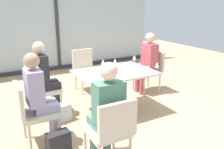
# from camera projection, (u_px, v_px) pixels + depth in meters

# --- Properties ---
(ground_plane) EXTENTS (12.00, 12.00, 0.00)m
(ground_plane) POSITION_uv_depth(u_px,v_px,m) (115.00, 111.00, 4.33)
(ground_plane) COLOR tan
(window_wall_backdrop) EXTENTS (5.87, 0.10, 2.70)m
(window_wall_backdrop) POSITION_uv_depth(u_px,v_px,m) (57.00, 26.00, 6.64)
(window_wall_backdrop) COLOR #A5B7BC
(window_wall_backdrop) RESTS_ON ground_plane
(dining_table_main) EXTENTS (1.29, 0.92, 0.73)m
(dining_table_main) POSITION_uv_depth(u_px,v_px,m) (115.00, 81.00, 4.17)
(dining_table_main) COLOR silver
(dining_table_main) RESTS_ON ground_plane
(chair_side_end) EXTENTS (0.50, 0.46, 0.87)m
(chair_side_end) POSITION_uv_depth(u_px,v_px,m) (32.00, 110.00, 3.22)
(chair_side_end) COLOR beige
(chair_side_end) RESTS_ON ground_plane
(chair_far_left) EXTENTS (0.50, 0.46, 0.87)m
(chair_far_left) POSITION_uv_depth(u_px,v_px,m) (39.00, 87.00, 4.06)
(chair_far_left) COLOR beige
(chair_far_left) RESTS_ON ground_plane
(chair_front_left) EXTENTS (0.46, 0.50, 0.87)m
(chair_front_left) POSITION_uv_depth(u_px,v_px,m) (111.00, 129.00, 2.74)
(chair_front_left) COLOR beige
(chair_front_left) RESTS_ON ground_plane
(chair_far_right) EXTENTS (0.50, 0.46, 0.87)m
(chair_far_right) POSITION_uv_depth(u_px,v_px,m) (151.00, 69.00, 5.15)
(chair_far_right) COLOR beige
(chair_far_right) RESTS_ON ground_plane
(chair_near_window) EXTENTS (0.46, 0.51, 0.87)m
(chair_near_window) POSITION_uv_depth(u_px,v_px,m) (85.00, 67.00, 5.26)
(chair_near_window) COLOR beige
(chair_near_window) RESTS_ON ground_plane
(person_side_end) EXTENTS (0.39, 0.34, 1.26)m
(person_side_end) POSITION_uv_depth(u_px,v_px,m) (39.00, 94.00, 3.21)
(person_side_end) COLOR #9E93B7
(person_side_end) RESTS_ON ground_plane
(person_far_left) EXTENTS (0.39, 0.34, 1.26)m
(person_far_left) POSITION_uv_depth(u_px,v_px,m) (45.00, 74.00, 4.05)
(person_far_left) COLOR #28282D
(person_far_left) RESTS_ON ground_plane
(person_front_left) EXTENTS (0.34, 0.39, 1.26)m
(person_front_left) POSITION_uv_depth(u_px,v_px,m) (106.00, 109.00, 2.77)
(person_front_left) COLOR #4C7F6B
(person_front_left) RESTS_ON ground_plane
(person_far_right) EXTENTS (0.39, 0.34, 1.26)m
(person_far_right) POSITION_uv_depth(u_px,v_px,m) (147.00, 60.00, 5.04)
(person_far_right) COLOR #B24C56
(person_far_right) RESTS_ON ground_plane
(wine_glass_0) EXTENTS (0.07, 0.07, 0.18)m
(wine_glass_0) POSITION_uv_depth(u_px,v_px,m) (120.00, 65.00, 4.03)
(wine_glass_0) COLOR silver
(wine_glass_0) RESTS_ON dining_table_main
(wine_glass_1) EXTENTS (0.07, 0.07, 0.18)m
(wine_glass_1) POSITION_uv_depth(u_px,v_px,m) (157.00, 65.00, 4.01)
(wine_glass_1) COLOR silver
(wine_glass_1) RESTS_ON dining_table_main
(wine_glass_2) EXTENTS (0.07, 0.07, 0.18)m
(wine_glass_2) POSITION_uv_depth(u_px,v_px,m) (115.00, 61.00, 4.25)
(wine_glass_2) COLOR silver
(wine_glass_2) RESTS_ON dining_table_main
(wine_glass_3) EXTENTS (0.07, 0.07, 0.18)m
(wine_glass_3) POSITION_uv_depth(u_px,v_px,m) (131.00, 65.00, 4.03)
(wine_glass_3) COLOR silver
(wine_glass_3) RESTS_ON dining_table_main
(wine_glass_4) EXTENTS (0.07, 0.07, 0.18)m
(wine_glass_4) POSITION_uv_depth(u_px,v_px,m) (134.00, 57.00, 4.56)
(wine_glass_4) COLOR silver
(wine_glass_4) RESTS_ON dining_table_main
(wine_glass_5) EXTENTS (0.07, 0.07, 0.18)m
(wine_glass_5) POSITION_uv_depth(u_px,v_px,m) (113.00, 65.00, 4.00)
(wine_glass_5) COLOR silver
(wine_glass_5) RESTS_ON dining_table_main
(wine_glass_6) EXTENTS (0.07, 0.07, 0.18)m
(wine_glass_6) POSITION_uv_depth(u_px,v_px,m) (103.00, 62.00, 4.21)
(wine_glass_6) COLOR silver
(wine_glass_6) RESTS_ON dining_table_main
(coffee_cup) EXTENTS (0.08, 0.08, 0.09)m
(coffee_cup) POSITION_uv_depth(u_px,v_px,m) (147.00, 69.00, 4.08)
(coffee_cup) COLOR white
(coffee_cup) RESTS_ON dining_table_main
(cell_phone_on_table) EXTENTS (0.15, 0.16, 0.01)m
(cell_phone_on_table) POSITION_uv_depth(u_px,v_px,m) (96.00, 83.00, 3.53)
(cell_phone_on_table) COLOR black
(cell_phone_on_table) RESTS_ON dining_table_main
(handbag_0) EXTENTS (0.31, 0.19, 0.28)m
(handbag_0) POSITION_uv_depth(u_px,v_px,m) (58.00, 142.00, 3.12)
(handbag_0) COLOR #232328
(handbag_0) RESTS_ON ground_plane
(handbag_1) EXTENTS (0.33, 0.22, 0.28)m
(handbag_1) POSITION_uv_depth(u_px,v_px,m) (61.00, 113.00, 3.92)
(handbag_1) COLOR silver
(handbag_1) RESTS_ON ground_plane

